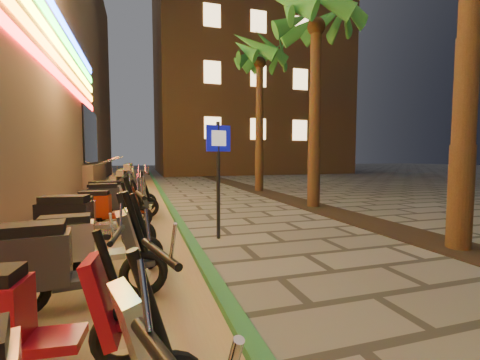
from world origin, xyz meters
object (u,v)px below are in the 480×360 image
object	(u,v)px
scooter_9	(106,207)
scooter_12	(108,193)
scooter_5	(60,261)
scooter_10	(115,199)
scooter_11	(119,195)
scooter_6	(87,242)
scooter_4	(13,319)
scooter_8	(90,216)
pedestrian_sign	(218,164)
scooter_7	(84,222)

from	to	relation	value
scooter_9	scooter_12	size ratio (longest dim) A/B	1.01
scooter_9	scooter_5	bearing A→B (deg)	-84.68
scooter_10	scooter_12	xyz separation A→B (m)	(-0.36, 2.13, -0.05)
scooter_11	scooter_12	xyz separation A→B (m)	(-0.38, 1.06, -0.04)
scooter_5	scooter_6	size ratio (longest dim) A/B	1.11
scooter_4	scooter_11	world-z (taller)	scooter_11
scooter_9	scooter_10	world-z (taller)	scooter_10
scooter_8	scooter_12	world-z (taller)	scooter_8
pedestrian_sign	scooter_6	distance (m)	2.84
pedestrian_sign	scooter_8	world-z (taller)	pedestrian_sign
scooter_4	scooter_6	distance (m)	2.04
scooter_8	scooter_9	world-z (taller)	scooter_9
scooter_5	scooter_8	xyz separation A→B (m)	(-0.13, 3.03, -0.05)
scooter_4	scooter_11	size ratio (longest dim) A/B	0.90
pedestrian_sign	scooter_9	xyz separation A→B (m)	(-2.23, 1.58, -1.01)
scooter_10	scooter_11	size ratio (longest dim) A/B	1.02
scooter_8	scooter_11	xyz separation A→B (m)	(0.33, 3.10, 0.04)
pedestrian_sign	scooter_7	xyz separation A→B (m)	(-2.38, -0.40, -0.93)
scooter_7	scooter_10	world-z (taller)	scooter_7
scooter_4	scooter_8	size ratio (longest dim) A/B	0.98
scooter_6	scooter_10	world-z (taller)	scooter_10
scooter_8	scooter_12	xyz separation A→B (m)	(-0.05, 4.16, -0.00)
scooter_5	scooter_4	bearing A→B (deg)	-101.04
scooter_9	scooter_11	world-z (taller)	scooter_11
pedestrian_sign	scooter_6	bearing A→B (deg)	-155.41
scooter_10	scooter_6	bearing A→B (deg)	-97.77
scooter_8	scooter_9	bearing A→B (deg)	76.35
scooter_8	scooter_10	distance (m)	2.05
scooter_5	scooter_8	size ratio (longest dim) A/B	1.11
scooter_4	scooter_5	xyz separation A→B (m)	(0.07, 1.08, 0.07)
scooter_6	scooter_7	distance (m)	1.14
pedestrian_sign	scooter_10	size ratio (longest dim) A/B	1.31
scooter_5	scooter_9	world-z (taller)	scooter_5
scooter_9	scooter_10	distance (m)	1.02
scooter_6	scooter_8	bearing A→B (deg)	90.65
scooter_9	scooter_7	bearing A→B (deg)	-88.19
scooter_10	scooter_12	world-z (taller)	scooter_10
scooter_11	scooter_7	bearing A→B (deg)	-104.52
pedestrian_sign	scooter_7	distance (m)	2.59
scooter_6	scooter_9	world-z (taller)	scooter_9
scooter_11	scooter_5	bearing A→B (deg)	-102.26
scooter_5	scooter_7	distance (m)	2.07
scooter_5	scooter_12	bearing A→B (deg)	84.20
scooter_10	scooter_8	bearing A→B (deg)	-105.44
scooter_10	scooter_11	distance (m)	1.07
scooter_5	scooter_7	world-z (taller)	scooter_7
scooter_8	scooter_9	xyz separation A→B (m)	(0.19, 1.02, 0.00)
scooter_12	scooter_6	bearing A→B (deg)	-85.52
scooter_12	scooter_11	bearing A→B (deg)	-68.37
pedestrian_sign	scooter_12	xyz separation A→B (m)	(-2.47, 4.72, -1.01)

